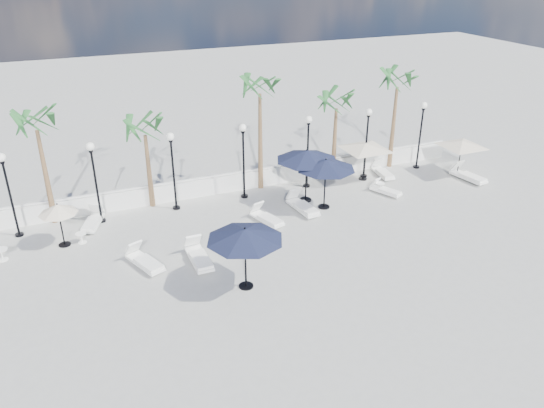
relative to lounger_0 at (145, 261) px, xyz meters
name	(u,v)px	position (x,y,z in m)	size (l,w,h in m)	color
ground	(299,260)	(5.85, -1.89, -0.25)	(100.00, 100.00, 0.00)	#969691
balustrade	(238,181)	(5.85, 5.61, 0.22)	(26.00, 0.30, 1.01)	silver
lamppost_0	(7,184)	(-4.65, 4.61, 2.24)	(0.36, 0.36, 3.84)	black
lamppost_1	(94,172)	(-1.15, 4.61, 2.24)	(0.36, 0.36, 3.84)	black
lamppost_2	(172,161)	(2.35, 4.61, 2.24)	(0.36, 0.36, 3.84)	black
lamppost_3	(243,151)	(5.85, 4.61, 2.24)	(0.36, 0.36, 3.84)	black
lamppost_4	(308,142)	(9.35, 4.61, 2.24)	(0.36, 0.36, 3.84)	black
lamppost_5	(367,133)	(12.85, 4.61, 2.24)	(0.36, 0.36, 3.84)	black
lamppost_6	(421,126)	(16.35, 4.61, 2.24)	(0.36, 0.36, 3.84)	black
palm_0	(36,127)	(-3.15, 5.41, 4.28)	(2.60, 2.60, 5.50)	brown
palm_1	(145,132)	(1.35, 5.41, 3.50)	(2.60, 2.60, 4.70)	brown
palm_2	(260,91)	(7.05, 5.41, 4.87)	(2.60, 2.60, 6.10)	brown
palm_3	(336,106)	(11.35, 5.41, 3.70)	(2.60, 2.60, 4.90)	brown
palm_4	(397,85)	(15.05, 5.41, 4.48)	(2.60, 2.60, 5.70)	brown
lounger_0	(145,261)	(0.00, 0.00, 0.00)	(1.33, 2.08, 0.75)	white
lounger_1	(199,256)	(2.06, -0.53, 0.02)	(0.72, 2.13, 0.79)	white
lounger_2	(93,221)	(-1.55, 4.33, -0.01)	(1.25, 2.01, 0.72)	white
lounger_3	(303,206)	(7.89, 2.07, 0.02)	(0.92, 2.20, 0.80)	white
lounger_4	(267,217)	(5.86, 1.64, -0.01)	(1.15, 1.98, 0.71)	white
lounger_5	(383,172)	(13.88, 4.33, -0.01)	(0.84, 1.94, 0.70)	white
lounger_6	(386,190)	(12.68, 2.22, -0.04)	(1.19, 1.75, 0.63)	white
lounger_7	(468,175)	(17.84, 2.04, 0.01)	(1.03, 2.18, 0.79)	white
side_table_0	(2,253)	(-5.24, 2.66, 0.06)	(0.52, 0.52, 0.51)	white
side_table_1	(81,237)	(-2.15, 2.91, 0.02)	(0.47, 0.47, 0.45)	white
side_table_2	(380,186)	(12.60, 2.63, 0.02)	(0.46, 0.46, 0.45)	white
parasol_navy_left	(245,235)	(3.22, -2.87, 1.96)	(2.85, 2.85, 2.51)	black
parasol_navy_mid	(307,156)	(8.53, 3.07, 2.14)	(3.04, 3.04, 2.72)	black
parasol_navy_right	(326,164)	(9.02, 2.02, 1.99)	(2.85, 2.85, 2.55)	black
parasol_cream_sq_a	(366,144)	(12.61, 4.31, 1.78)	(4.47, 4.47, 2.20)	black
parasol_cream_sq_b	(462,141)	(17.85, 2.90, 1.69)	(4.20, 4.20, 2.10)	black
parasol_cream_small	(58,210)	(-2.86, 2.97, 1.44)	(1.61, 1.61, 1.97)	black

